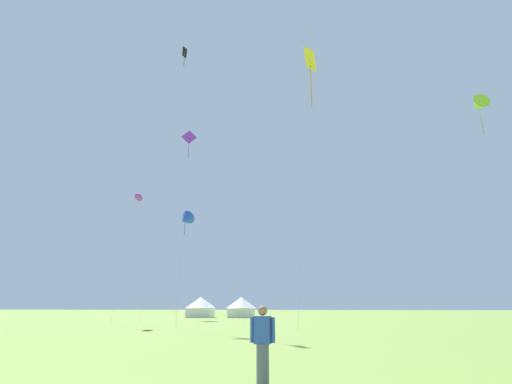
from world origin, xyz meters
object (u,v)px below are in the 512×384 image
object	(u,v)px
kite_black_diamond	(182,66)
festival_tent_right	(241,306)
kite_purple_diamond	(189,144)
kite_lime_delta	(479,105)
kite_yellow_diamond	(310,63)
kite_blue_delta	(185,219)
person_spectator	(263,346)
kite_purple_parafoil	(139,197)
festival_tent_center	(201,306)

from	to	relation	value
kite_black_diamond	festival_tent_right	xyz separation A→B (m)	(3.33, 25.15, -27.45)
kite_purple_diamond	kite_lime_delta	size ratio (longest dim) A/B	0.62
kite_purple_diamond	kite_black_diamond	bearing A→B (deg)	119.70
kite_purple_diamond	kite_yellow_diamond	bearing A→B (deg)	-12.34
kite_black_diamond	kite_purple_diamond	bearing A→B (deg)	-60.30
kite_blue_delta	person_spectator	world-z (taller)	kite_blue_delta
kite_purple_parafoil	kite_black_diamond	xyz separation A→B (m)	(3.44, 1.36, 16.48)
kite_blue_delta	festival_tent_right	xyz separation A→B (m)	(7.45, 7.85, -12.63)
kite_black_diamond	person_spectator	world-z (taller)	kite_black_diamond
kite_purple_diamond	kite_yellow_diamond	size ratio (longest dim) A/B	0.74
kite_purple_parafoil	kite_blue_delta	distance (m)	18.74
kite_lime_delta	kite_black_diamond	size ratio (longest dim) A/B	0.93
kite_purple_diamond	kite_blue_delta	distance (m)	23.44
kite_blue_delta	festival_tent_center	world-z (taller)	kite_blue_delta
kite_blue_delta	festival_tent_right	world-z (taller)	kite_blue_delta
kite_black_diamond	festival_tent_center	distance (m)	37.36
festival_tent_center	festival_tent_right	world-z (taller)	festival_tent_center
kite_purple_parafoil	festival_tent_center	bearing A→B (deg)	89.69
kite_black_diamond	kite_yellow_diamond	xyz separation A→B (m)	(14.74, -7.55, -6.00)
kite_purple_diamond	person_spectator	bearing A→B (deg)	-68.52
kite_purple_parafoil	kite_yellow_diamond	xyz separation A→B (m)	(18.18, -6.19, 10.48)
kite_black_diamond	person_spectator	bearing A→B (deg)	-67.09
kite_yellow_diamond	person_spectator	world-z (taller)	kite_yellow_diamond
kite_purple_parafoil	festival_tent_center	xyz separation A→B (m)	(0.14, 26.51, -10.95)
person_spectator	festival_tent_center	bearing A→B (deg)	106.15
kite_purple_parafoil	festival_tent_right	xyz separation A→B (m)	(6.77, 26.51, -10.97)
kite_lime_delta	kite_purple_parafoil	xyz separation A→B (m)	(-41.52, -14.02, -15.57)
festival_tent_center	kite_lime_delta	bearing A→B (deg)	-16.80
person_spectator	kite_blue_delta	bearing A→B (deg)	109.56
kite_purple_parafoil	festival_tent_right	size ratio (longest dim) A/B	2.74
kite_black_diamond	person_spectator	distance (m)	43.17
kite_purple_diamond	festival_tent_center	xyz separation A→B (m)	(-6.12, 30.09, -15.18)
kite_yellow_diamond	person_spectator	distance (m)	31.73
kite_blue_delta	festival_tent_right	bearing A→B (deg)	46.49
kite_purple_diamond	kite_lime_delta	bearing A→B (deg)	26.53
kite_lime_delta	kite_blue_delta	xyz separation A→B (m)	(-42.20, 4.64, -13.92)
kite_black_diamond	person_spectator	xyz separation A→B (m)	(12.68, -30.01, -28.33)
kite_yellow_diamond	festival_tent_center	distance (m)	43.06
kite_purple_diamond	festival_tent_center	world-z (taller)	kite_purple_diamond
person_spectator	festival_tent_right	world-z (taller)	festival_tent_right
kite_blue_delta	kite_purple_parafoil	bearing A→B (deg)	-87.90
kite_lime_delta	kite_yellow_diamond	bearing A→B (deg)	-139.11
kite_purple_parafoil	kite_lime_delta	bearing A→B (deg)	18.65
kite_yellow_diamond	festival_tent_right	bearing A→B (deg)	109.23
festival_tent_center	kite_black_diamond	bearing A→B (deg)	-82.54
kite_purple_parafoil	person_spectator	size ratio (longest dim) A/B	7.59
kite_yellow_diamond	kite_blue_delta	xyz separation A→B (m)	(-18.86, 24.85, -8.82)
kite_yellow_diamond	festival_tent_center	world-z (taller)	kite_yellow_diamond
person_spectator	kite_lime_delta	bearing A→B (deg)	59.23
kite_blue_delta	person_spectator	bearing A→B (deg)	-70.44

